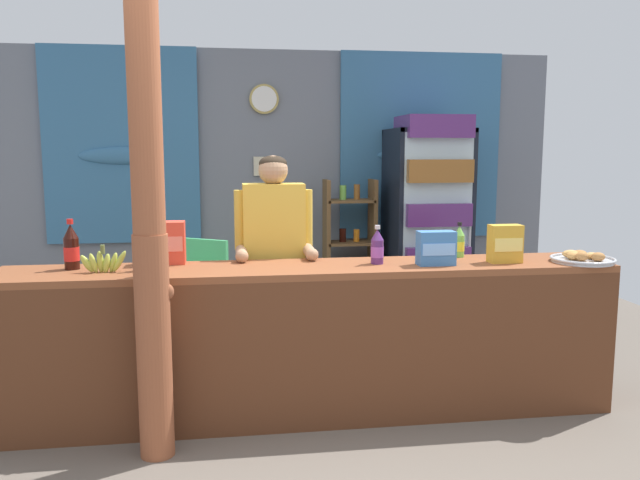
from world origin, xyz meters
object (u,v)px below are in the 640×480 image
(bottle_shelf_rack, at_px, (349,247))
(snack_box_biscuit, at_px, (436,248))
(soda_bottle_lime_soda, at_px, (459,242))
(soda_bottle_water, at_px, (145,253))
(shopkeeper, at_px, (274,245))
(snack_box_crackers, at_px, (168,243))
(pastry_tray, at_px, (582,258))
(soda_bottle_cola, at_px, (71,248))
(timber_post, at_px, (150,244))
(plastic_lawn_chair, at_px, (198,286))
(stall_counter, at_px, (314,328))
(drink_fridge, at_px, (428,210))
(banana_bunch, at_px, (104,262))
(soda_bottle_grape_soda, at_px, (377,247))
(soda_bottle_iced_tea, at_px, (149,257))
(snack_box_choco_powder, at_px, (505,244))

(bottle_shelf_rack, relative_size, snack_box_biscuit, 6.03)
(soda_bottle_lime_soda, distance_m, soda_bottle_water, 1.93)
(bottle_shelf_rack, xyz_separation_m, snack_box_biscuit, (0.10, -2.21, 0.33))
(shopkeeper, distance_m, snack_box_crackers, 0.69)
(pastry_tray, bearing_deg, soda_bottle_cola, 176.24)
(timber_post, bearing_deg, soda_bottle_water, 101.09)
(soda_bottle_cola, distance_m, soda_bottle_lime_soda, 2.34)
(timber_post, relative_size, plastic_lawn_chair, 2.72)
(snack_box_crackers, xyz_separation_m, pastry_tray, (2.49, -0.31, -0.10))
(stall_counter, xyz_separation_m, pastry_tray, (1.65, 0.00, 0.37))
(drink_fridge, bearing_deg, banana_bunch, -141.44)
(stall_counter, xyz_separation_m, shopkeeper, (-0.19, 0.54, 0.41))
(drink_fridge, distance_m, snack_box_biscuit, 2.14)
(drink_fridge, relative_size, pastry_tray, 4.98)
(pastry_tray, height_order, banana_bunch, banana_bunch)
(soda_bottle_grape_soda, bearing_deg, snack_box_crackers, 171.57)
(stall_counter, bearing_deg, soda_bottle_iced_tea, -175.28)
(soda_bottle_iced_tea, bearing_deg, drink_fridge, 43.83)
(stall_counter, bearing_deg, soda_bottle_grape_soda, 17.52)
(banana_bunch, bearing_deg, soda_bottle_cola, 148.50)
(snack_box_choco_powder, relative_size, banana_bunch, 0.85)
(drink_fridge, distance_m, soda_bottle_lime_soda, 1.83)
(stall_counter, distance_m, bottle_shelf_rack, 2.34)
(soda_bottle_water, bearing_deg, snack_box_choco_powder, -1.12)
(plastic_lawn_chair, relative_size, shopkeeper, 0.55)
(soda_bottle_cola, relative_size, pastry_tray, 0.76)
(soda_bottle_cola, relative_size, banana_bunch, 1.07)
(timber_post, height_order, soda_bottle_cola, timber_post)
(snack_box_biscuit, bearing_deg, drink_fridge, 73.42)
(snack_box_biscuit, bearing_deg, soda_bottle_lime_soda, 46.91)
(stall_counter, distance_m, snack_box_crackers, 1.01)
(soda_bottle_iced_tea, relative_size, snack_box_biscuit, 1.17)
(soda_bottle_lime_soda, distance_m, soda_bottle_iced_tea, 1.91)
(snack_box_choco_powder, bearing_deg, banana_bunch, 179.50)
(snack_box_crackers, distance_m, snack_box_choco_powder, 2.03)
(shopkeeper, bearing_deg, timber_post, -128.88)
(bottle_shelf_rack, relative_size, banana_bunch, 4.88)
(drink_fridge, relative_size, banana_bunch, 7.00)
(shopkeeper, height_order, snack_box_choco_powder, shopkeeper)
(soda_bottle_grape_soda, xyz_separation_m, pastry_tray, (1.25, -0.12, -0.08))
(soda_bottle_lime_soda, relative_size, snack_box_biscuit, 1.02)
(stall_counter, bearing_deg, soda_bottle_lime_soda, 16.70)
(drink_fridge, xyz_separation_m, bottle_shelf_rack, (-0.70, 0.17, -0.35))
(plastic_lawn_chair, xyz_separation_m, banana_bunch, (-0.43, -1.54, 0.47))
(stall_counter, relative_size, soda_bottle_lime_soda, 16.17)
(snack_box_crackers, bearing_deg, pastry_tray, -7.02)
(shopkeeper, height_order, soda_bottle_water, shopkeeper)
(bottle_shelf_rack, height_order, snack_box_choco_powder, bottle_shelf_rack)
(soda_bottle_lime_soda, height_order, soda_bottle_iced_tea, soda_bottle_iced_tea)
(banana_bunch, bearing_deg, plastic_lawn_chair, 74.46)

